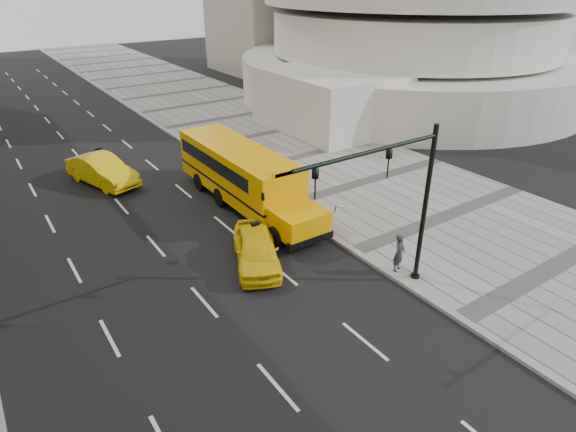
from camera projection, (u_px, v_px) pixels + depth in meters
ground at (177, 240)px, 22.17m from camera, size 140.00×140.00×0.00m
sidewalk_museum at (369, 181)px, 28.18m from camera, size 12.00×140.00×0.15m
curb_museum at (284, 206)px, 25.16m from camera, size 0.30×140.00×0.15m
school_bus at (241, 172)px, 24.95m from camera, size 2.96×11.56×3.19m
taxi_near at (256, 249)px, 20.02m from camera, size 3.39×4.67×1.48m
taxi_far at (102, 170)px, 27.69m from camera, size 3.18×5.29×1.65m
pedestrian at (399, 253)px, 19.30m from camera, size 0.68×0.55×1.61m
traffic_signal at (400, 195)px, 16.71m from camera, size 6.18×0.36×6.40m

